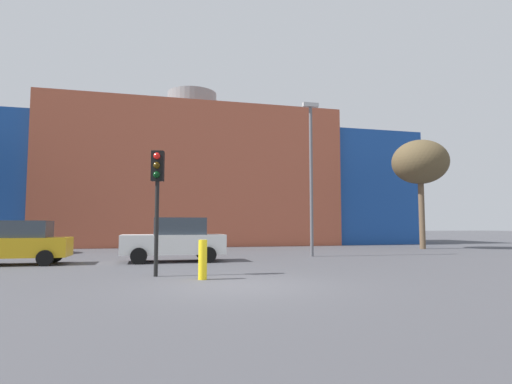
{
  "coord_description": "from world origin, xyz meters",
  "views": [
    {
      "loc": [
        -2.08,
        -10.33,
        1.47
      ],
      "look_at": [
        2.8,
        9.06,
        3.09
      ],
      "focal_mm": 29.45,
      "sensor_mm": 36.0,
      "label": 1
    }
  ],
  "objects_px": {
    "street_lamp": "(311,168)",
    "traffic_light_island": "(157,183)",
    "parked_car_2": "(175,240)",
    "parked_car_1": "(17,243)",
    "bare_tree_0": "(420,163)",
    "bollard_yellow_0": "(203,260)"
  },
  "relations": [
    {
      "from": "street_lamp",
      "to": "traffic_light_island",
      "type": "bearing_deg",
      "value": -139.05
    },
    {
      "from": "parked_car_2",
      "to": "street_lamp",
      "type": "height_order",
      "value": "street_lamp"
    },
    {
      "from": "parked_car_2",
      "to": "street_lamp",
      "type": "distance_m",
      "value": 7.57
    },
    {
      "from": "parked_car_1",
      "to": "bare_tree_0",
      "type": "xyz_separation_m",
      "value": [
        21.96,
        5.96,
        4.76
      ]
    },
    {
      "from": "traffic_light_island",
      "to": "bollard_yellow_0",
      "type": "bearing_deg",
      "value": 63.0
    },
    {
      "from": "bollard_yellow_0",
      "to": "street_lamp",
      "type": "bearing_deg",
      "value": 50.4
    },
    {
      "from": "bare_tree_0",
      "to": "parked_car_1",
      "type": "bearing_deg",
      "value": -164.82
    },
    {
      "from": "parked_car_1",
      "to": "bollard_yellow_0",
      "type": "relative_size",
      "value": 3.54
    },
    {
      "from": "bare_tree_0",
      "to": "bollard_yellow_0",
      "type": "xyz_separation_m",
      "value": [
        -15.63,
        -12.06,
        -5.05
      ]
    },
    {
      "from": "traffic_light_island",
      "to": "bare_tree_0",
      "type": "distance_m",
      "value": 20.37
    },
    {
      "from": "traffic_light_island",
      "to": "bollard_yellow_0",
      "type": "xyz_separation_m",
      "value": [
        1.25,
        -1.03,
        -2.18
      ]
    },
    {
      "from": "traffic_light_island",
      "to": "parked_car_2",
      "type": "bearing_deg",
      "value": -176.64
    },
    {
      "from": "traffic_light_island",
      "to": "street_lamp",
      "type": "bearing_deg",
      "value": 143.55
    },
    {
      "from": "bare_tree_0",
      "to": "traffic_light_island",
      "type": "bearing_deg",
      "value": -146.83
    },
    {
      "from": "bare_tree_0",
      "to": "street_lamp",
      "type": "bearing_deg",
      "value": -154.15
    },
    {
      "from": "bollard_yellow_0",
      "to": "parked_car_2",
      "type": "bearing_deg",
      "value": 93.95
    },
    {
      "from": "parked_car_1",
      "to": "bollard_yellow_0",
      "type": "xyz_separation_m",
      "value": [
        6.33,
        -6.1,
        -0.29
      ]
    },
    {
      "from": "traffic_light_island",
      "to": "bare_tree_0",
      "type": "height_order",
      "value": "bare_tree_0"
    },
    {
      "from": "street_lamp",
      "to": "parked_car_1",
      "type": "bearing_deg",
      "value": -173.68
    },
    {
      "from": "parked_car_1",
      "to": "street_lamp",
      "type": "height_order",
      "value": "street_lamp"
    },
    {
      "from": "parked_car_2",
      "to": "street_lamp",
      "type": "bearing_deg",
      "value": -168.17
    },
    {
      "from": "parked_car_2",
      "to": "traffic_light_island",
      "type": "distance_m",
      "value": 5.46
    }
  ]
}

